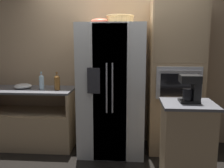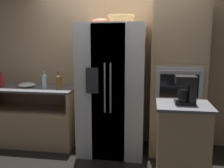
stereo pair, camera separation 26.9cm
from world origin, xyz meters
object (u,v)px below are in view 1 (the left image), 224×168
(fruit_bowl, at_px, (100,21))
(bottle_tall, at_px, (42,82))
(mixing_bowl, at_px, (23,86))
(wicker_basket, at_px, (120,19))
(bottle_wide, at_px, (57,82))
(coffee_maker, at_px, (192,88))
(refrigerator, at_px, (112,89))
(wall_oven, at_px, (175,77))

(fruit_bowl, bearing_deg, bottle_tall, -177.53)
(bottle_tall, relative_size, mixing_bowl, 1.02)
(wicker_basket, distance_m, fruit_bowl, 0.29)
(bottle_tall, height_order, bottle_wide, same)
(wicker_basket, bearing_deg, fruit_bowl, -179.04)
(fruit_bowl, bearing_deg, wicker_basket, 0.96)
(fruit_bowl, relative_size, coffee_maker, 0.89)
(refrigerator, bearing_deg, fruit_bowl, 158.97)
(refrigerator, height_order, wall_oven, wall_oven)
(wall_oven, bearing_deg, fruit_bowl, -178.37)
(bottle_tall, bearing_deg, refrigerator, -1.55)
(wall_oven, relative_size, bottle_wide, 8.15)
(fruit_bowl, height_order, bottle_wide, fruit_bowl)
(refrigerator, xyz_separation_m, wall_oven, (0.93, 0.10, 0.18))
(fruit_bowl, relative_size, mixing_bowl, 1.01)
(bottle_tall, bearing_deg, coffee_maker, -23.51)
(wicker_basket, height_order, coffee_maker, wicker_basket)
(wall_oven, height_order, fruit_bowl, wall_oven)
(refrigerator, xyz_separation_m, mixing_bowl, (-1.40, 0.10, 0.01))
(wicker_basket, bearing_deg, mixing_bowl, 178.79)
(refrigerator, height_order, bottle_tall, refrigerator)
(wall_oven, distance_m, fruit_bowl, 1.37)
(wall_oven, height_order, bottle_wide, wall_oven)
(bottle_wide, distance_m, mixing_bowl, 0.59)
(fruit_bowl, bearing_deg, refrigerator, -21.03)
(coffee_maker, bearing_deg, bottle_wide, 154.04)
(refrigerator, distance_m, fruit_bowl, 1.00)
(refrigerator, xyz_separation_m, coffee_maker, (0.95, -0.85, 0.20))
(wall_oven, xyz_separation_m, wicker_basket, (-0.81, -0.03, 0.84))
(wicker_basket, height_order, bottle_tall, wicker_basket)
(wicker_basket, xyz_separation_m, fruit_bowl, (-0.29, -0.00, -0.03))
(refrigerator, distance_m, wall_oven, 0.95)
(bottle_tall, xyz_separation_m, bottle_wide, (0.24, -0.01, 0.00))
(refrigerator, bearing_deg, wall_oven, 6.11)
(wall_oven, xyz_separation_m, bottle_wide, (-1.75, -0.08, -0.08))
(fruit_bowl, bearing_deg, coffee_maker, -39.23)
(wicker_basket, distance_m, bottle_wide, 1.31)
(mixing_bowl, bearing_deg, coffee_maker, -22.10)
(fruit_bowl, height_order, bottle_tall, fruit_bowl)
(refrigerator, relative_size, bottle_tall, 6.88)
(mixing_bowl, bearing_deg, refrigerator, -4.26)
(bottle_tall, bearing_deg, mixing_bowl, 167.09)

